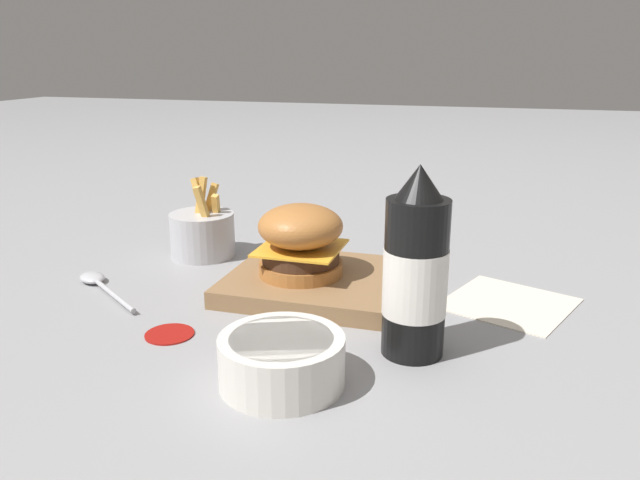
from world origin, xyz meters
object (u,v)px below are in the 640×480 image
at_px(side_bowl, 282,359).
at_px(spoon, 97,282).
at_px(serving_board, 320,282).
at_px(ketchup_bottle, 415,272).
at_px(fries_basket, 203,233).
at_px(burger, 301,240).

relative_size(side_bowl, spoon, 0.82).
bearing_deg(serving_board, side_bowl, 98.04).
relative_size(ketchup_bottle, side_bowl, 1.67).
relative_size(fries_basket, side_bowl, 1.02).
bearing_deg(ketchup_bottle, serving_board, -44.71).
distance_m(serving_board, fries_basket, 0.25).
relative_size(serving_board, side_bowl, 1.93).
bearing_deg(burger, spoon, 13.39).
xyz_separation_m(serving_board, burger, (0.03, 0.01, 0.06)).
xyz_separation_m(burger, spoon, (0.28, 0.07, -0.07)).
xyz_separation_m(burger, ketchup_bottle, (-0.18, 0.14, 0.02)).
xyz_separation_m(burger, side_bowl, (-0.06, 0.25, -0.05)).
bearing_deg(serving_board, fries_basket, -22.65).
xyz_separation_m(serving_board, ketchup_bottle, (-0.15, 0.15, 0.08)).
bearing_deg(serving_board, ketchup_bottle, 135.29).
height_order(ketchup_bottle, fries_basket, ketchup_bottle).
distance_m(burger, side_bowl, 0.26).
height_order(ketchup_bottle, side_bowl, ketchup_bottle).
distance_m(fries_basket, side_bowl, 0.44).
bearing_deg(side_bowl, ketchup_bottle, -137.41).
bearing_deg(burger, serving_board, -164.69).
bearing_deg(spoon, side_bowl, -172.30).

